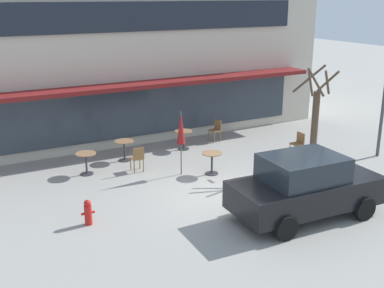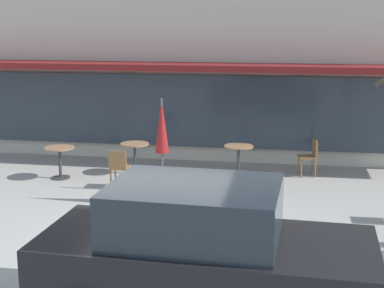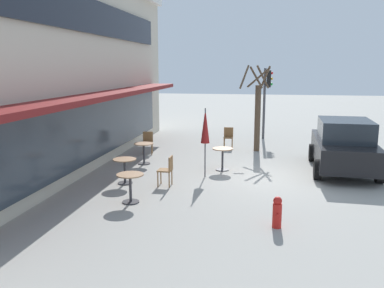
% 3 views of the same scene
% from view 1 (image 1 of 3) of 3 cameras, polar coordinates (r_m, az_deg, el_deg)
% --- Properties ---
extents(ground_plane, '(80.00, 80.00, 0.00)m').
position_cam_1_polar(ground_plane, '(14.85, 3.64, -6.01)').
color(ground_plane, '#9E9B93').
extents(building_facade, '(17.41, 9.10, 7.03)m').
position_cam_1_polar(building_facade, '(22.81, -9.78, 11.17)').
color(building_facade, beige).
rests_on(building_facade, ground).
extents(cafe_table_near_wall, '(0.70, 0.70, 0.76)m').
position_cam_1_polar(cafe_table_near_wall, '(16.66, -12.44, -1.85)').
color(cafe_table_near_wall, '#333338').
rests_on(cafe_table_near_wall, ground).
extents(cafe_table_streetside, '(0.70, 0.70, 0.76)m').
position_cam_1_polar(cafe_table_streetside, '(17.79, -8.03, -0.37)').
color(cafe_table_streetside, '#333338').
rests_on(cafe_table_streetside, ground).
extents(cafe_table_by_tree, '(0.70, 0.70, 0.76)m').
position_cam_1_polar(cafe_table_by_tree, '(18.90, -1.02, 0.87)').
color(cafe_table_by_tree, '#333338').
rests_on(cafe_table_by_tree, ground).
extents(cafe_table_mid_patio, '(0.70, 0.70, 0.76)m').
position_cam_1_polar(cafe_table_mid_patio, '(16.31, 2.38, -1.86)').
color(cafe_table_mid_patio, '#333338').
rests_on(cafe_table_mid_patio, ground).
extents(patio_umbrella_green_folded, '(0.28, 0.28, 2.20)m').
position_cam_1_polar(patio_umbrella_green_folded, '(15.94, -1.32, 1.88)').
color(patio_umbrella_green_folded, '#4C4C51').
rests_on(patio_umbrella_green_folded, ground).
extents(cafe_chair_0, '(0.47, 0.47, 0.89)m').
position_cam_1_polar(cafe_chair_0, '(20.00, 2.87, 1.81)').
color(cafe_chair_0, olive).
rests_on(cafe_chair_0, ground).
extents(cafe_chair_1, '(0.40, 0.40, 0.89)m').
position_cam_1_polar(cafe_chair_1, '(16.61, -6.47, -1.56)').
color(cafe_chair_1, olive).
rests_on(cafe_chair_1, ground).
extents(cafe_chair_2, '(0.41, 0.41, 0.89)m').
position_cam_1_polar(cafe_chair_2, '(18.60, 12.49, 0.21)').
color(cafe_chair_2, olive).
rests_on(cafe_chair_2, ground).
extents(parked_sedan, '(4.28, 2.17, 1.76)m').
position_cam_1_polar(parked_sedan, '(13.49, 13.22, -4.89)').
color(parked_sedan, black).
rests_on(parked_sedan, ground).
extents(street_tree, '(1.23, 1.24, 3.54)m').
position_cam_1_polar(street_tree, '(17.19, 14.36, 2.68)').
color(street_tree, brown).
rests_on(street_tree, ground).
extents(fire_hydrant, '(0.36, 0.20, 0.71)m').
position_cam_1_polar(fire_hydrant, '(13.16, -12.22, -7.91)').
color(fire_hydrant, red).
rests_on(fire_hydrant, ground).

